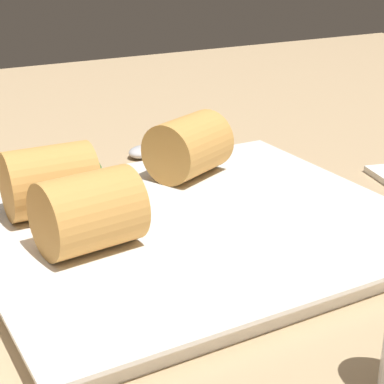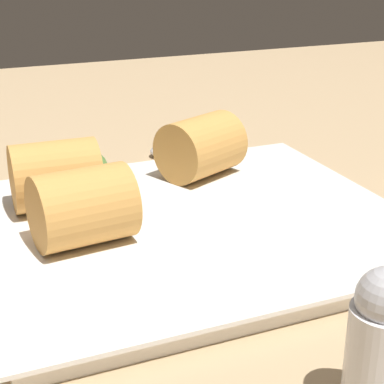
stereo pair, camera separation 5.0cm
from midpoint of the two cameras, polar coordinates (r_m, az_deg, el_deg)
name	(u,v)px [view 2 (the right image)]	position (r cm, az deg, el deg)	size (l,w,h in cm)	color
table_surface	(176,246)	(48.14, 1.56, -4.94)	(180.00, 140.00, 2.00)	tan
serving_plate	(192,227)	(47.09, 3.05, -3.23)	(30.66, 26.63, 1.50)	white
roll_front_left	(61,174)	(48.40, -8.70, 1.52)	(7.31, 5.34, 5.15)	#D19347
roll_front_right	(89,206)	(42.50, -5.84, -1.30)	(7.47, 5.77, 5.15)	#D19347
roll_back_left	(204,146)	(54.57, 3.73, 4.10)	(7.90, 7.32, 5.15)	#D19347
spoon	(144,156)	(62.96, -2.06, 3.17)	(19.17, 6.47, 1.17)	silver
salt_shaker	(382,343)	(31.42, 21.08, -12.58)	(3.19, 3.19, 7.49)	silver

